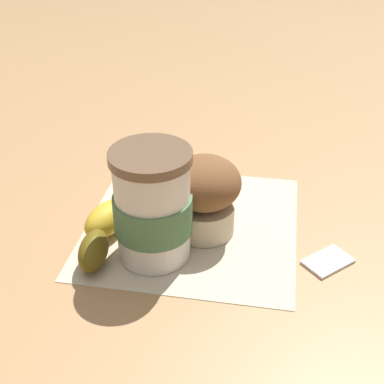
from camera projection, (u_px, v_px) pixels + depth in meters
ground_plane at (192, 225)px, 0.62m from camera, size 3.00×3.00×0.00m
paper_napkin at (192, 225)px, 0.62m from camera, size 0.25×0.25×0.00m
coffee_cup at (153, 207)px, 0.54m from camera, size 0.08×0.08×0.12m
muffin at (205, 194)px, 0.58m from camera, size 0.08×0.08×0.09m
banana at (130, 209)px, 0.62m from camera, size 0.21×0.12×0.04m
sugar_packet at (328, 260)px, 0.56m from camera, size 0.06×0.06×0.01m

